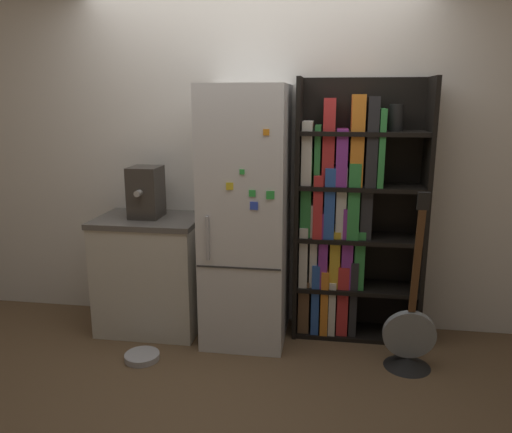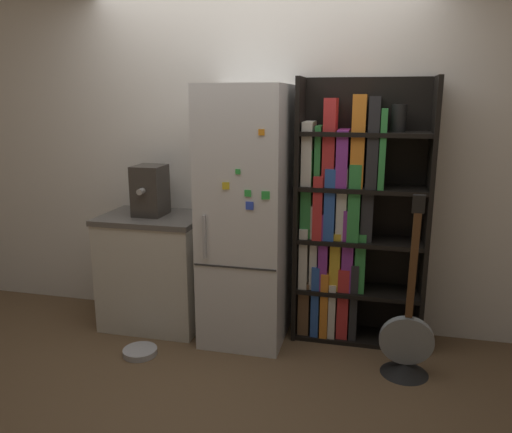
{
  "view_description": "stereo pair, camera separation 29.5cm",
  "coord_description": "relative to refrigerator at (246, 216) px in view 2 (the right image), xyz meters",
  "views": [
    {
      "loc": [
        0.6,
        -3.28,
        1.74
      ],
      "look_at": [
        0.07,
        0.15,
        0.92
      ],
      "focal_mm": 35.0,
      "sensor_mm": 36.0,
      "label": 1
    },
    {
      "loc": [
        0.89,
        -3.22,
        1.74
      ],
      "look_at": [
        0.07,
        0.15,
        0.92
      ],
      "focal_mm": 35.0,
      "sensor_mm": 36.0,
      "label": 2
    }
  ],
  "objects": [
    {
      "name": "ground_plane",
      "position": [
        0.0,
        -0.14,
        -0.92
      ],
      "size": [
        16.0,
        16.0,
        0.0
      ],
      "primitive_type": "plane",
      "color": "brown"
    },
    {
      "name": "wall_back",
      "position": [
        0.0,
        0.34,
        0.38
      ],
      "size": [
        8.0,
        0.05,
        2.6
      ],
      "color": "white",
      "rests_on": "ground_plane"
    },
    {
      "name": "refrigerator",
      "position": [
        0.0,
        0.0,
        0.0
      ],
      "size": [
        0.58,
        0.65,
        1.83
      ],
      "color": "silver",
      "rests_on": "ground_plane"
    },
    {
      "name": "bookshelf",
      "position": [
        0.7,
        0.16,
        -0.02
      ],
      "size": [
        0.92,
        0.34,
        1.88
      ],
      "color": "black",
      "rests_on": "ground_plane"
    },
    {
      "name": "kitchen_counter",
      "position": [
        -0.75,
        0.04,
        -0.48
      ],
      "size": [
        0.77,
        0.58,
        0.88
      ],
      "color": "beige",
      "rests_on": "ground_plane"
    },
    {
      "name": "espresso_machine",
      "position": [
        -0.76,
        0.05,
        0.15
      ],
      "size": [
        0.22,
        0.3,
        0.38
      ],
      "color": "#38332D",
      "rests_on": "kitchen_counter"
    },
    {
      "name": "guitar",
      "position": [
        1.13,
        -0.3,
        -0.74
      ],
      "size": [
        0.34,
        0.31,
        1.21
      ],
      "color": "black",
      "rests_on": "ground_plane"
    },
    {
      "name": "pet_bowl",
      "position": [
        -0.64,
        -0.48,
        -0.89
      ],
      "size": [
        0.24,
        0.24,
        0.04
      ],
      "color": "#B7B7BC",
      "rests_on": "ground_plane"
    }
  ]
}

